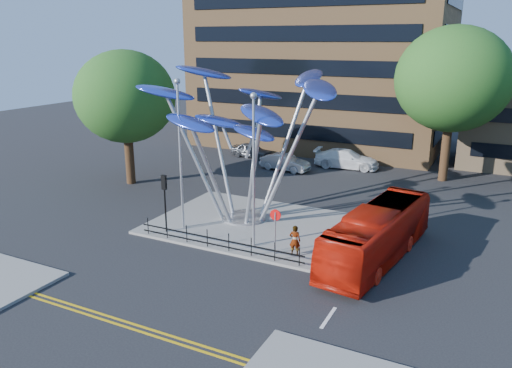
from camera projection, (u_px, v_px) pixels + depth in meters
The scene contains 17 objects.
ground at pixel (218, 267), 25.03m from camera, with size 120.00×120.00×0.00m, color black.
traffic_island at pixel (254, 224), 30.59m from camera, with size 12.00×9.00×0.15m, color slate.
double_yellow_near at pixel (140, 326), 19.89m from camera, with size 40.00×0.12×0.01m, color gold.
double_yellow_far at pixel (135, 330), 19.63m from camera, with size 40.00×0.12×0.01m, color gold.
tree_right at pixel (453, 79), 38.19m from camera, with size 8.80×8.80×12.11m.
tree_left at pixel (125, 97), 37.75m from camera, with size 7.60×7.60×10.32m.
leaf_sculpture at pixel (243, 111), 29.73m from camera, with size 12.72×9.54×9.51m.
street_lamp_left at pixel (180, 142), 28.48m from camera, with size 0.36×0.36×8.80m.
street_lamp_right at pixel (254, 157), 25.96m from camera, with size 0.36×0.36×8.30m.
traffic_light_island at pixel (164, 191), 28.60m from camera, with size 0.28×0.18×3.42m.
no_entry_sign_island at pixel (275, 224), 25.82m from camera, with size 0.60×0.10×2.45m.
pedestrian_railing_front at pixel (218, 242), 26.77m from camera, with size 10.00×0.06×1.00m.
red_bus at pixel (378, 234), 25.57m from camera, with size 2.37×10.12×2.82m, color #B11608.
pedestrian at pixel (295, 240), 25.86m from camera, with size 0.60×0.39×1.65m, color gray.
parked_car_left at pixel (251, 150), 48.09m from camera, with size 1.64×4.07×1.39m, color #414449.
parked_car_mid at pixel (285, 162), 43.27m from camera, with size 1.53×4.40×1.45m, color #979B9E.
parked_car_right at pixel (347, 159), 44.09m from camera, with size 2.30×5.65×1.64m, color white.
Camera 1 is at (12.00, -19.55, 11.03)m, focal length 35.00 mm.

